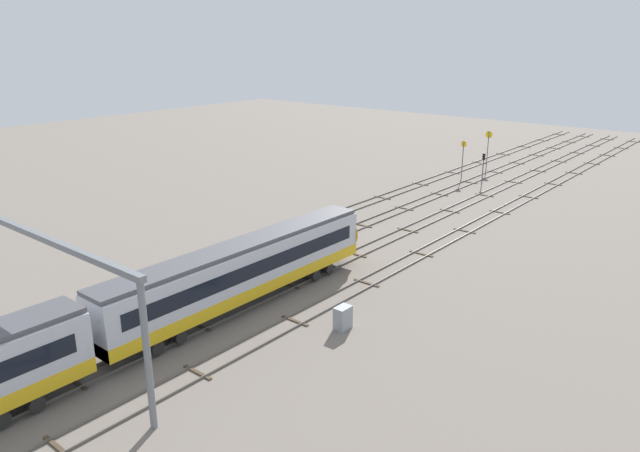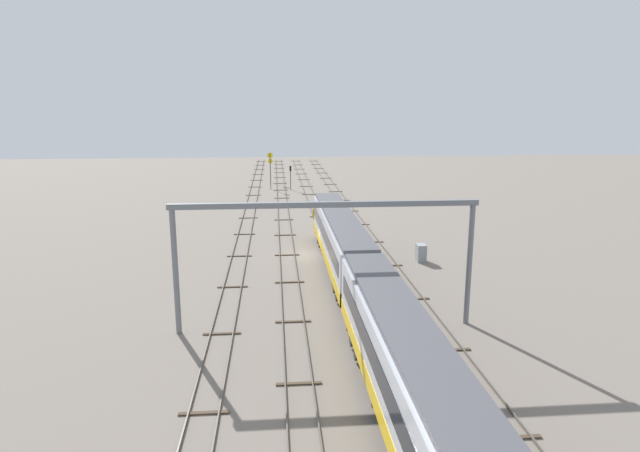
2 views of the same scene
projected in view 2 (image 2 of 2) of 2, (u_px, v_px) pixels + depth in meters
The scene contains 10 objects.
ground_plane at pixel (311, 255), 52.62m from camera, with size 207.64×207.64×0.00m, color slate.
track_near_foreground at pixel (380, 252), 53.17m from camera, with size 191.64×2.40×0.16m.
track_with_train at pixel (334, 254), 52.79m from camera, with size 191.64×2.40×0.16m.
track_middle at pixel (287, 255), 52.41m from camera, with size 191.64×2.40×0.16m.
track_second_far at pixel (239, 256), 52.03m from camera, with size 191.64×2.40×0.16m.
overhead_gantry at pixel (326, 233), 33.88m from camera, with size 0.40×19.52×8.42m.
speed_sign_near_foreground at pixel (270, 170), 93.22m from camera, with size 0.14×0.84×5.36m.
speed_sign_mid_trackside at pixel (270, 163), 101.19m from camera, with size 0.14×1.05×5.73m.
signal_light_trackside_departure at pixel (290, 174), 92.84m from camera, with size 0.31×0.32×4.18m.
relay_cabinet at pixel (421, 253), 50.29m from camera, with size 1.22×0.82×1.62m.
Camera 2 is at (-50.63, 3.36, 14.25)m, focal length 30.14 mm.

